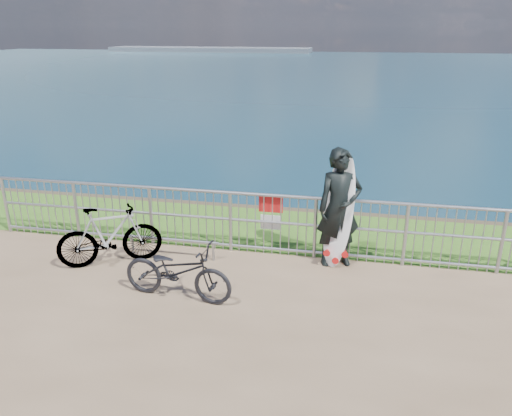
% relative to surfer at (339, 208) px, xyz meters
% --- Properties ---
extents(grass_strip, '(120.00, 120.00, 0.00)m').
position_rel_surfer_xyz_m(grass_strip, '(-1.39, 1.25, -1.00)').
color(grass_strip, '#31611A').
rests_on(grass_strip, ground).
extents(seascape, '(260.00, 260.00, 5.00)m').
position_rel_surfer_xyz_m(seascape, '(-45.14, 146.04, -5.04)').
color(seascape, brown).
rests_on(seascape, ground).
extents(railing, '(10.06, 0.10, 1.13)m').
position_rel_surfer_xyz_m(railing, '(-1.37, 0.15, -0.43)').
color(railing, '#989BA0').
rests_on(railing, ground).
extents(surfer, '(0.85, 0.69, 2.01)m').
position_rel_surfer_xyz_m(surfer, '(0.00, 0.00, 0.00)').
color(surfer, black).
rests_on(surfer, ground).
extents(surfboard, '(0.63, 0.60, 1.95)m').
position_rel_surfer_xyz_m(surfboard, '(-0.01, -0.01, -0.11)').
color(surfboard, silver).
rests_on(surfboard, ground).
extents(bicycle_near, '(1.75, 0.76, 0.89)m').
position_rel_surfer_xyz_m(bicycle_near, '(-2.25, -1.63, -0.56)').
color(bicycle_near, black).
rests_on(bicycle_near, ground).
extents(bicycle_far, '(1.74, 1.26, 1.04)m').
position_rel_surfer_xyz_m(bicycle_far, '(-3.75, -0.77, -0.49)').
color(bicycle_far, black).
rests_on(bicycle_far, ground).
extents(bike_rack, '(1.69, 0.05, 0.35)m').
position_rel_surfer_xyz_m(bike_rack, '(-2.83, -0.31, -0.71)').
color(bike_rack, '#989BA0').
rests_on(bike_rack, ground).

